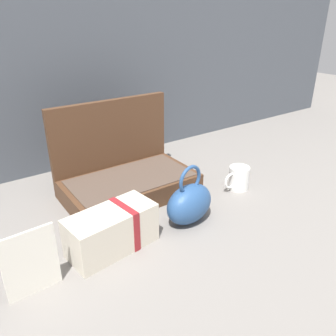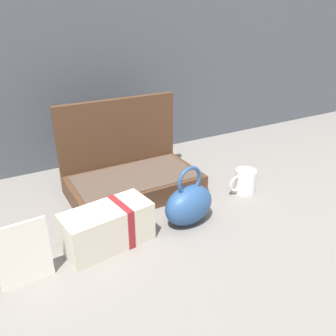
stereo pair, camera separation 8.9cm
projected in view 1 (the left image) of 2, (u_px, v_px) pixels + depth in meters
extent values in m
plane|color=slate|center=(171.00, 213.00, 1.13)|extent=(6.00, 6.00, 0.00)
cube|color=#4C301E|center=(131.00, 187.00, 1.22)|extent=(0.46, 0.25, 0.07)
cube|color=#4C3D33|center=(131.00, 178.00, 1.20)|extent=(0.43, 0.23, 0.00)
cube|color=#4C301E|center=(112.00, 143.00, 1.27)|extent=(0.46, 0.02, 0.33)
ellipsoid|color=#284C7F|center=(189.00, 204.00, 1.06)|extent=(0.19, 0.13, 0.13)
torus|color=#284C7F|center=(190.00, 180.00, 1.02)|extent=(0.09, 0.03, 0.09)
cube|color=beige|center=(112.00, 230.00, 0.94)|extent=(0.26, 0.15, 0.12)
cube|color=maroon|center=(125.00, 224.00, 0.96)|extent=(0.04, 0.12, 0.12)
cylinder|color=white|center=(239.00, 178.00, 1.27)|extent=(0.08, 0.08, 0.09)
torus|color=white|center=(231.00, 181.00, 1.25)|extent=(0.06, 0.01, 0.06)
cube|color=silver|center=(31.00, 263.00, 0.78)|extent=(0.13, 0.01, 0.17)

